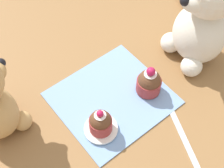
% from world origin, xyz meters
% --- Properties ---
extents(ground_plane, '(4.00, 4.00, 0.00)m').
position_xyz_m(ground_plane, '(0.00, 0.00, 0.00)').
color(ground_plane, olive).
extents(knitted_placemat, '(0.22, 0.24, 0.01)m').
position_xyz_m(knitted_placemat, '(0.00, 0.00, 0.00)').
color(knitted_placemat, '#7A9ED1').
rests_on(knitted_placemat, ground_plane).
extents(teddy_bear_cream, '(0.15, 0.14, 0.26)m').
position_xyz_m(teddy_bear_cream, '(0.02, 0.23, 0.13)').
color(teddy_bear_cream, silver).
rests_on(teddy_bear_cream, ground_plane).
extents(cupcake_near_cream_bear, '(0.06, 0.06, 0.08)m').
position_xyz_m(cupcake_near_cream_bear, '(0.04, 0.08, 0.03)').
color(cupcake_near_cream_bear, '#993333').
rests_on(cupcake_near_cream_bear, knitted_placemat).
extents(saucer_plate, '(0.07, 0.07, 0.01)m').
position_xyz_m(saucer_plate, '(0.05, -0.07, 0.01)').
color(saucer_plate, white).
rests_on(saucer_plate, knitted_placemat).
extents(cupcake_near_tan_bear, '(0.05, 0.05, 0.07)m').
position_xyz_m(cupcake_near_tan_bear, '(0.05, -0.07, 0.04)').
color(cupcake_near_tan_bear, '#993333').
rests_on(cupcake_near_tan_bear, saucer_plate).
extents(teaspoon, '(0.13, 0.06, 0.01)m').
position_xyz_m(teaspoon, '(0.17, 0.05, 0.00)').
color(teaspoon, silver).
rests_on(teaspoon, ground_plane).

